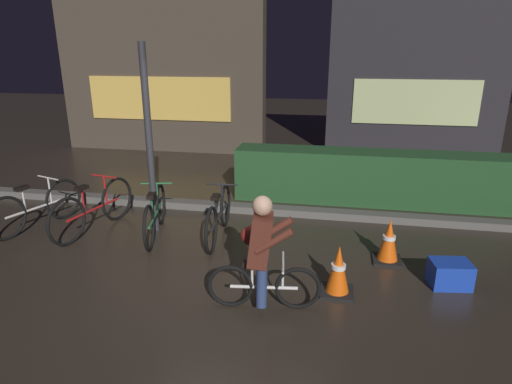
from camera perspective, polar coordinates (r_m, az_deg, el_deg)
The scene contains 14 objects.
ground_plane at distance 5.25m, azimuth -3.43°, elevation -11.30°, with size 40.00×40.00×0.00m, color #2D261E.
sidewalk_curb at distance 7.18m, azimuth 0.81°, elevation -2.33°, with size 12.00×0.24×0.12m, color #56544F.
hedge_row at distance 7.84m, azimuth 15.07°, elevation 1.90°, with size 4.80×0.70×0.92m, color #214723.
storefront_left at distance 11.84m, azimuth -12.53°, elevation 16.37°, with size 5.44×0.54×4.57m.
storefront_right at distance 11.78m, azimuth 20.49°, elevation 14.03°, with size 4.32×0.54×3.89m.
street_post at distance 6.31m, azimuth -13.99°, elevation 6.46°, with size 0.10×0.10×2.70m, color #2D2D33.
parked_bike_leftmost at distance 7.28m, azimuth -27.17°, elevation -1.79°, with size 0.58×1.55×0.74m.
parked_bike_left_mid at distance 6.81m, azimuth -20.76°, elevation -2.06°, with size 0.49×1.69×0.79m.
parked_bike_center_left at distance 6.38m, azimuth -13.24°, elevation -2.89°, with size 0.49×1.55×0.73m.
parked_bike_center_right at distance 6.16m, azimuth -4.96°, elevation -3.20°, with size 0.46×1.60×0.74m.
traffic_cone_near at distance 4.90m, azimuth 10.86°, elevation -10.21°, with size 0.36×0.36×0.58m.
traffic_cone_far at distance 5.75m, azimuth 17.22°, elevation -6.26°, with size 0.36×0.36×0.58m.
blue_crate at distance 5.48m, azimuth 24.33°, elevation -9.87°, with size 0.44×0.32×0.30m, color #193DB7.
cyclist at distance 4.42m, azimuth 0.75°, elevation -8.04°, with size 1.18×0.50×1.25m.
Camera 1 is at (1.15, -4.42, 2.59)m, focal length 30.13 mm.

